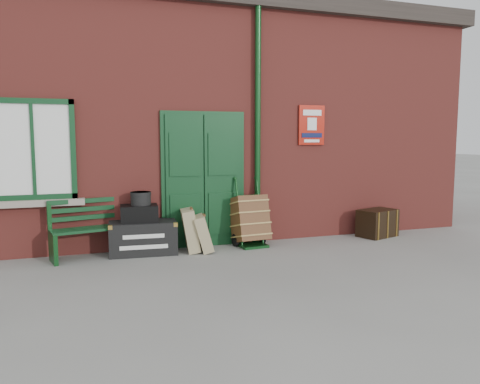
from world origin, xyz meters
name	(u,v)px	position (x,y,z in m)	size (l,w,h in m)	color
ground	(250,266)	(0.00, 0.00, 0.00)	(80.00, 80.00, 0.00)	gray
station_building	(193,122)	(0.00, 3.49, 2.16)	(10.30, 4.30, 4.36)	maroon
bench	(101,226)	(-1.98, 1.32, 0.47)	(1.56, 0.77, 0.93)	#0E3619
houdini_trunk	(143,237)	(-1.35, 1.25, 0.26)	(1.04, 0.57, 0.52)	black
strongbox	(139,213)	(-1.40, 1.25, 0.65)	(0.57, 0.41, 0.26)	black
hatbox	(141,198)	(-1.37, 1.25, 0.88)	(0.31, 0.31, 0.21)	black
suitcase_back	(190,230)	(-0.61, 1.14, 0.35)	(0.19, 0.48, 0.67)	tan
suitcase_front	(203,233)	(-0.43, 1.04, 0.30)	(0.17, 0.43, 0.58)	tan
porter_trolley	(250,220)	(0.44, 1.23, 0.44)	(0.60, 0.64, 1.14)	#0E3815
dark_trunk	(377,223)	(2.94, 1.17, 0.25)	(0.70, 0.46, 0.50)	black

